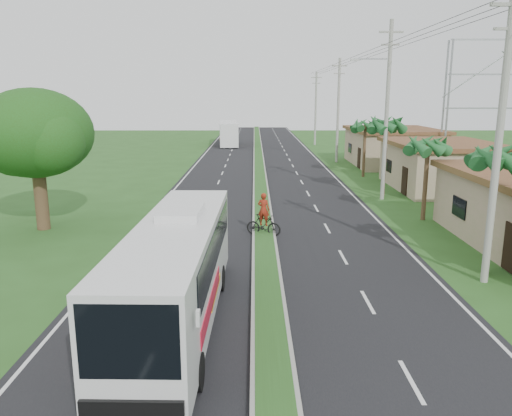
{
  "coord_description": "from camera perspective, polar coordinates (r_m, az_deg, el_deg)",
  "views": [
    {
      "loc": [
        -0.49,
        -16.37,
        7.1
      ],
      "look_at": [
        -0.41,
        7.18,
        1.8
      ],
      "focal_mm": 35.0,
      "sensor_mm": 36.0,
      "label": 1
    }
  ],
  "objects": [
    {
      "name": "utility_pole_a",
      "position": [
        20.5,
        26.05,
        7.42
      ],
      "size": [
        1.6,
        0.28,
        11.0
      ],
      "color": "gray",
      "rests_on": "ground"
    },
    {
      "name": "palm_verge_b",
      "position": [
        30.17,
        19.08,
        6.78
      ],
      "size": [
        2.4,
        2.4,
        5.05
      ],
      "color": "#473321",
      "rests_on": "ground"
    },
    {
      "name": "utility_pole_c",
      "position": [
        55.13,
        9.37,
        11.04
      ],
      "size": [
        1.6,
        0.28,
        11.0
      ],
      "color": "gray",
      "rests_on": "ground"
    },
    {
      "name": "palm_verge_c",
      "position": [
        36.62,
        14.7,
        9.18
      ],
      "size": [
        2.4,
        2.4,
        5.85
      ],
      "color": "#473321",
      "rests_on": "ground"
    },
    {
      "name": "palm_verge_d",
      "position": [
        45.51,
        12.39,
        9.18
      ],
      "size": [
        2.4,
        2.4,
        5.25
      ],
      "color": "#473321",
      "rests_on": "ground"
    },
    {
      "name": "shop_far",
      "position": [
        54.58,
        15.32,
        6.81
      ],
      "size": [
        8.6,
        11.6,
        3.82
      ],
      "color": "#9B8F69",
      "rests_on": "ground"
    },
    {
      "name": "coach_bus_main",
      "position": [
        15.69,
        -8.98,
        -6.58
      ],
      "size": [
        2.56,
        11.11,
        3.58
      ],
      "rotation": [
        0.0,
        0.0,
        -0.02
      ],
      "color": "silver",
      "rests_on": "ground"
    },
    {
      "name": "shop_mid",
      "position": [
        41.35,
        20.39,
        4.61
      ],
      "size": [
        7.6,
        10.6,
        3.67
      ],
      "color": "#9B8F69",
      "rests_on": "ground"
    },
    {
      "name": "ground",
      "position": [
        17.85,
        1.42,
        -10.76
      ],
      "size": [
        180.0,
        180.0,
        0.0
      ],
      "primitive_type": "plane",
      "color": "#274F1D",
      "rests_on": "ground"
    },
    {
      "name": "coach_bus_far",
      "position": [
        74.52,
        -3.16,
        8.68
      ],
      "size": [
        3.3,
        11.76,
        3.38
      ],
      "rotation": [
        0.0,
        0.0,
        0.07
      ],
      "color": "white",
      "rests_on": "ground"
    },
    {
      "name": "lane_edge_left",
      "position": [
        37.58,
        -9.7,
        1.61
      ],
      "size": [
        0.12,
        160.0,
        0.01
      ],
      "primitive_type": "cube",
      "color": "silver",
      "rests_on": "ground"
    },
    {
      "name": "shade_tree",
      "position": [
        28.91,
        -24.11,
        7.48
      ],
      "size": [
        6.3,
        6.0,
        7.54
      ],
      "color": "#473321",
      "rests_on": "ground"
    },
    {
      "name": "billboard_lattice",
      "position": [
        51.54,
        26.21,
        11.11
      ],
      "size": [
        10.18,
        1.18,
        12.07
      ],
      "color": "gray",
      "rests_on": "ground"
    },
    {
      "name": "road_asphalt",
      "position": [
        37.06,
        0.57,
        1.66
      ],
      "size": [
        14.0,
        160.0,
        0.02
      ],
      "primitive_type": "cube",
      "color": "black",
      "rests_on": "ground"
    },
    {
      "name": "utility_pole_b",
      "position": [
        35.53,
        14.69,
        10.92
      ],
      "size": [
        3.2,
        0.28,
        12.0
      ],
      "color": "gray",
      "rests_on": "ground"
    },
    {
      "name": "utility_pole_d",
      "position": [
        74.93,
        6.84,
        11.32
      ],
      "size": [
        1.6,
        0.28,
        10.5
      ],
      "color": "gray",
      "rests_on": "ground"
    },
    {
      "name": "median_strip",
      "position": [
        37.04,
        0.57,
        1.8
      ],
      "size": [
        1.2,
        160.0,
        0.18
      ],
      "color": "gray",
      "rests_on": "ground"
    },
    {
      "name": "palm_verge_a",
      "position": [
        21.7,
        25.85,
        5.18
      ],
      "size": [
        2.4,
        2.4,
        5.45
      ],
      "color": "#473321",
      "rests_on": "ground"
    },
    {
      "name": "lane_edge_right",
      "position": [
        37.75,
        10.8,
        1.62
      ],
      "size": [
        0.12,
        160.0,
        0.01
      ],
      "primitive_type": "cube",
      "color": "silver",
      "rests_on": "ground"
    },
    {
      "name": "motorcyclist",
      "position": [
        25.78,
        0.87,
        -1.45
      ],
      "size": [
        1.92,
        1.11,
        2.27
      ],
      "rotation": [
        0.0,
        0.0,
        -0.34
      ],
      "color": "black",
      "rests_on": "ground"
    }
  ]
}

